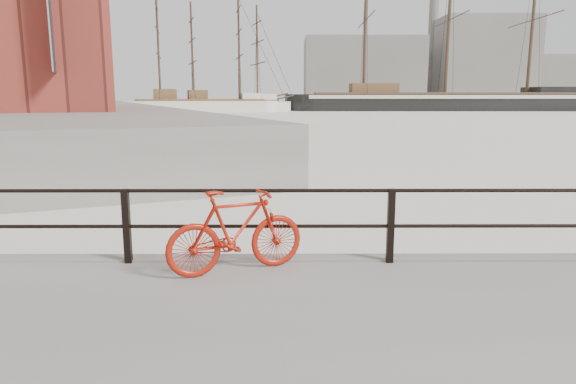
% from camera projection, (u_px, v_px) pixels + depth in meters
% --- Properties ---
extents(ground, '(400.00, 400.00, 0.00)m').
position_uv_depth(ground, '(386.00, 283.00, 7.11)').
color(ground, white).
rests_on(ground, ground).
extents(far_quay, '(78.44, 148.07, 1.80)m').
position_uv_depth(far_quay, '(31.00, 106.00, 77.50)').
color(far_quay, gray).
rests_on(far_quay, ground).
extents(guardrail, '(28.00, 0.10, 1.00)m').
position_uv_depth(guardrail, '(391.00, 226.00, 6.80)').
color(guardrail, black).
rests_on(guardrail, promenade).
extents(bicycle, '(1.73, 0.95, 1.07)m').
position_uv_depth(bicycle, '(236.00, 231.00, 6.42)').
color(bicycle, '#AA1A0B').
rests_on(bicycle, promenade).
extents(barque_black, '(60.91, 20.76, 34.26)m').
position_uv_depth(barque_black, '(444.00, 111.00, 87.28)').
color(barque_black, black).
rests_on(barque_black, ground).
extents(schooner_mid, '(28.22, 15.89, 19.36)m').
position_uv_depth(schooner_mid, '(201.00, 112.00, 79.68)').
color(schooner_mid, silver).
rests_on(schooner_mid, ground).
extents(schooner_left, '(24.32, 16.08, 17.18)m').
position_uv_depth(schooner_left, '(227.00, 112.00, 81.17)').
color(schooner_left, beige).
rests_on(schooner_left, ground).
extents(apartment_grey, '(26.02, 22.15, 23.20)m').
position_uv_depth(apartment_grey, '(16.00, 29.00, 85.35)').
color(apartment_grey, gray).
rests_on(apartment_grey, far_quay).
extents(apartment_brick, '(27.87, 22.90, 21.20)m').
position_uv_depth(apartment_brick, '(28.00, 47.00, 106.45)').
color(apartment_brick, brown).
rests_on(apartment_brick, far_quay).
extents(industrial_west, '(32.00, 18.00, 18.00)m').
position_uv_depth(industrial_west, '(362.00, 72.00, 143.09)').
color(industrial_west, gray).
rests_on(industrial_west, ground).
extents(industrial_mid, '(26.00, 20.00, 24.00)m').
position_uv_depth(industrial_mid, '(481.00, 62.00, 147.61)').
color(industrial_mid, gray).
rests_on(industrial_mid, ground).
extents(industrial_east, '(20.00, 16.00, 14.00)m').
position_uv_depth(industrial_east, '(550.00, 80.00, 153.56)').
color(industrial_east, gray).
rests_on(industrial_east, ground).
extents(smokestack, '(2.80, 2.80, 44.00)m').
position_uv_depth(smokestack, '(433.00, 28.00, 150.61)').
color(smokestack, gray).
rests_on(smokestack, ground).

